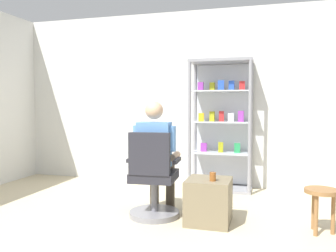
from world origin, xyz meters
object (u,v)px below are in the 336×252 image
at_px(seated_shopkeeper, 157,152).
at_px(storage_crate, 209,201).
at_px(office_chair, 153,183).
at_px(display_cabinet_main, 221,124).
at_px(wooden_stool, 321,198).
at_px(tea_glass, 213,177).

xyz_separation_m(seated_shopkeeper, storage_crate, (0.63, -0.16, -0.48)).
xyz_separation_m(office_chair, seated_shopkeeper, (-0.01, 0.16, 0.32)).
bearing_deg(display_cabinet_main, office_chair, -109.21).
bearing_deg(wooden_stool, office_chair, -179.53).
height_order(display_cabinet_main, storage_crate, display_cabinet_main).
xyz_separation_m(office_chair, wooden_stool, (1.72, 0.01, -0.05)).
relative_size(storage_crate, tea_glass, 5.22).
xyz_separation_m(display_cabinet_main, wooden_stool, (1.17, -1.55, -0.62)).
bearing_deg(seated_shopkeeper, office_chair, -86.00).
height_order(display_cabinet_main, tea_glass, display_cabinet_main).
relative_size(display_cabinet_main, wooden_stool, 4.35).
distance_m(display_cabinet_main, wooden_stool, 2.04).
distance_m(seated_shopkeeper, storage_crate, 0.80).
distance_m(seated_shopkeeper, tea_glass, 0.75).
relative_size(display_cabinet_main, tea_glass, 21.15).
relative_size(office_chair, seated_shopkeeper, 0.74).
distance_m(office_chair, storage_crate, 0.64).
relative_size(display_cabinet_main, storage_crate, 4.05).
bearing_deg(display_cabinet_main, wooden_stool, -52.85).
height_order(office_chair, tea_glass, office_chair).
distance_m(display_cabinet_main, office_chair, 1.75).
relative_size(seated_shopkeeper, tea_glass, 14.36).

